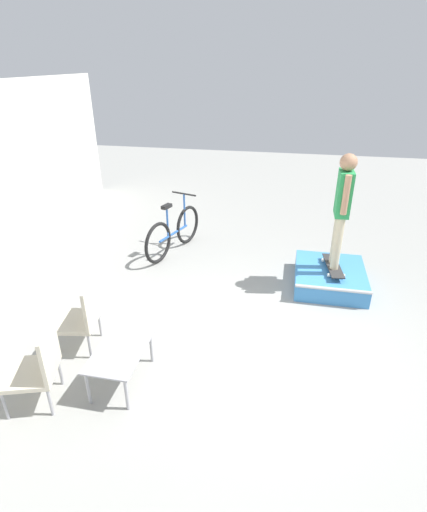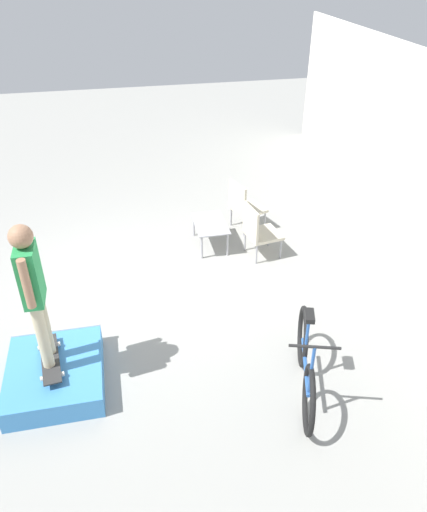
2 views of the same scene
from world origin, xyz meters
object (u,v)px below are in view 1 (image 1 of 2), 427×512
Objects in this scene: patio_chair_left at (38,365)px; bicycle at (174,232)px; patio_chair_right at (82,314)px; skate_ramp_box at (330,277)px; coffee_table at (120,354)px; skateboard_on_ramp at (333,266)px; person_skater at (343,203)px.

patio_chair_left is 0.54× the size of bicycle.
patio_chair_left is 0.92m from patio_chair_right.
coffee_table is at bearing 138.21° from skate_ramp_box.
person_skater is at bearing 135.63° from skateboard_on_ramp.
skate_ramp_box is 0.74× the size of person_skater.
patio_chair_right is (0.48, 0.70, 0.10)m from coffee_table.
person_skater is at bearing 115.24° from patio_chair_right.
person_skater is 2.04× the size of coffee_table.
skate_ramp_box is 1.51× the size of skateboard_on_ramp.
bicycle is (3.42, 0.41, 0.02)m from coffee_table.
person_skater reaches higher than patio_chair_left.
bicycle is at bearing 6.76° from coffee_table.
patio_chair_left is (-3.15, 3.12, 0.34)m from skate_ramp_box.
coffee_table is (-2.71, 2.42, 0.24)m from skate_ramp_box.
coffee_table is 0.94× the size of patio_chair_right.
skate_ramp_box is at bearing 32.49° from skateboard_on_ramp.
skate_ramp_box is 3.85m from patio_chair_right.
skate_ramp_box is 3.64m from coffee_table.
person_skater is 3.95m from patio_chair_right.
person_skater is 3.77m from coffee_table.
patio_chair_left is at bearing 134.74° from person_skater.
person_skater is 1.91× the size of patio_chair_left.
skateboard_on_ramp is 3.63m from coffee_table.
patio_chair_right is at bearing 124.98° from person_skater.
bicycle is at bearing 157.73° from patio_chair_left.
coffee_table is (-2.68, 2.45, -1.03)m from person_skater.
skateboard_on_ramp reaches higher than skate_ramp_box.
skateboard_on_ramp is 0.51× the size of bicycle.
coffee_table is 0.83m from patio_chair_left.
person_skater is (-0.00, 0.00, 1.05)m from skateboard_on_ramp.
skateboard_on_ramp is 0.49× the size of person_skater.
skate_ramp_box is at bearing 115.82° from patio_chair_right.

